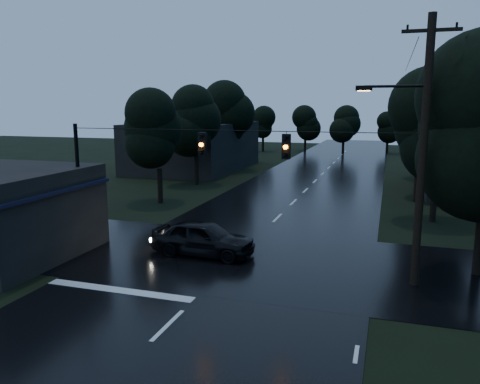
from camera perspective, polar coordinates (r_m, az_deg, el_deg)
The scene contains 14 objects.
main_road at distance 38.45m, azimuth 7.99°, elevation 0.16°, with size 12.00×120.00×0.02m, color black.
cross_street at distance 21.43m, azimuth -0.37°, elevation -8.04°, with size 60.00×9.00×0.02m, color black.
building_far_left at distance 51.67m, azimuth -5.52°, elevation 5.62°, with size 10.00×16.00×5.00m, color black.
utility_pole_main at distance 18.42m, azimuth 21.14°, elevation 4.97°, with size 3.50×0.30×10.00m.
utility_pole_far at distance 35.49m, azimuth 20.95°, elevation 5.04°, with size 2.00×0.30×7.50m.
anchor_pole_left at distance 23.26m, azimuth -19.03°, elevation 0.48°, with size 0.18×0.18×6.00m, color black.
span_signals at distance 19.26m, azimuth 0.26°, elevation 5.83°, with size 15.00×0.37×1.12m.
tree_left_a at distance 33.12m, azimuth -9.93°, elevation 7.60°, with size 3.92×3.92×8.26m.
tree_left_b at distance 40.59m, azimuth -5.43°, elevation 8.73°, with size 4.20×4.20×8.85m.
tree_left_c at distance 50.13m, azimuth -1.54°, elevation 9.52°, with size 4.48×4.48×9.44m.
tree_right_a at distance 29.46m, azimuth 23.14°, elevation 7.33°, with size 4.20×4.20×8.85m.
tree_right_b at distance 37.47m, azimuth 23.01°, elevation 8.40°, with size 4.48×4.48×9.44m.
tree_right_c at distance 47.48m, azimuth 22.72°, elevation 9.13°, with size 4.76×4.76×10.03m.
car at distance 21.70m, azimuth -4.51°, elevation -5.58°, with size 1.93×4.80×1.64m, color black.
Camera 1 is at (6.32, -7.32, 6.79)m, focal length 35.00 mm.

